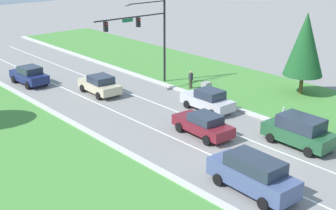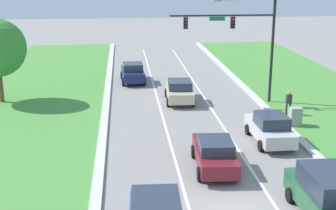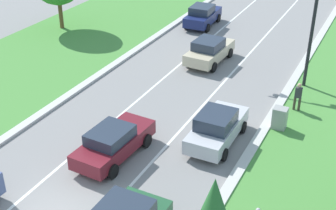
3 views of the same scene
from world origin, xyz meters
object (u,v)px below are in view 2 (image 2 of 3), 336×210
object	(u,v)px
champagne_sedan	(180,91)
pedestrian	(289,102)
silver_sedan	(270,128)
burgundy_sedan	(215,153)
navy_sedan	(133,72)
traffic_signal_mast	(244,32)
utility_cabinet	(295,117)
forest_suv	(328,195)

from	to	relation	value
champagne_sedan	pedestrian	bearing A→B (deg)	-28.41
silver_sedan	burgundy_sedan	bearing A→B (deg)	-139.07
navy_sedan	champagne_sedan	xyz separation A→B (m)	(3.30, -6.68, -0.02)
traffic_signal_mast	silver_sedan	distance (m)	9.22
traffic_signal_mast	pedestrian	size ratio (longest dim) A/B	4.62
burgundy_sedan	champagne_sedan	xyz separation A→B (m)	(-0.23, 12.32, 0.02)
traffic_signal_mast	silver_sedan	xyz separation A→B (m)	(-0.38, -8.11, -4.36)
pedestrian	utility_cabinet	bearing A→B (deg)	71.75
champagne_sedan	utility_cabinet	world-z (taller)	champagne_sedan
burgundy_sedan	champagne_sedan	size ratio (longest dim) A/B	1.03
silver_sedan	utility_cabinet	xyz separation A→B (m)	(2.43, 2.57, -0.22)
forest_suv	navy_sedan	world-z (taller)	forest_suv
utility_cabinet	forest_suv	bearing A→B (deg)	-104.15
traffic_signal_mast	forest_suv	bearing A→B (deg)	-92.54
silver_sedan	pedestrian	size ratio (longest dim) A/B	2.60
forest_suv	champagne_sedan	world-z (taller)	forest_suv
forest_suv	utility_cabinet	bearing A→B (deg)	76.24
champagne_sedan	utility_cabinet	xyz separation A→B (m)	(6.49, -6.44, -0.21)
burgundy_sedan	silver_sedan	xyz separation A→B (m)	(3.83, 3.31, 0.03)
traffic_signal_mast	forest_suv	distance (m)	17.16
forest_suv	pedestrian	world-z (taller)	forest_suv
utility_cabinet	pedestrian	distance (m)	2.36
silver_sedan	utility_cabinet	size ratio (longest dim) A/B	3.58
traffic_signal_mast	pedestrian	bearing A→B (deg)	-53.21
pedestrian	forest_suv	bearing A→B (deg)	67.59
traffic_signal_mast	forest_suv	xyz separation A→B (m)	(-0.74, -16.63, -4.19)
burgundy_sedan	utility_cabinet	xyz separation A→B (m)	(6.26, 5.88, -0.19)
forest_suv	traffic_signal_mast	bearing A→B (deg)	87.85
champagne_sedan	traffic_signal_mast	bearing A→B (deg)	-8.68
champagne_sedan	silver_sedan	bearing A→B (deg)	-63.11
navy_sedan	silver_sedan	bearing A→B (deg)	-67.41
silver_sedan	pedestrian	xyz separation A→B (m)	(2.80, 4.87, 0.10)
pedestrian	traffic_signal_mast	bearing A→B (deg)	-62.33
navy_sedan	silver_sedan	xyz separation A→B (m)	(7.36, -15.68, -0.01)
forest_suv	champagne_sedan	distance (m)	17.90
silver_sedan	traffic_signal_mast	bearing A→B (deg)	87.38
navy_sedan	forest_suv	bearing A→B (deg)	-76.42
forest_suv	navy_sedan	size ratio (longest dim) A/B	1.05
forest_suv	utility_cabinet	size ratio (longest dim) A/B	3.76
forest_suv	silver_sedan	world-z (taller)	forest_suv
burgundy_sedan	forest_suv	world-z (taller)	forest_suv
traffic_signal_mast	navy_sedan	distance (m)	11.66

